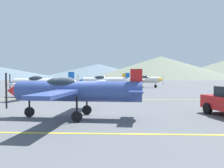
{
  "coord_description": "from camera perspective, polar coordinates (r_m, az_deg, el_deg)",
  "views": [
    {
      "loc": [
        2.64,
        -12.84,
        2.23
      ],
      "look_at": [
        1.42,
        14.0,
        1.2
      ],
      "focal_mm": 37.49,
      "sensor_mm": 36.0,
      "label": 1
    }
  ],
  "objects": [
    {
      "name": "ground_plane",
      "position": [
        13.3,
        -8.98,
        -7.48
      ],
      "size": [
        400.0,
        400.0,
        0.0
      ],
      "primitive_type": "plane",
      "color": "#54565B"
    },
    {
      "name": "apron_line_near",
      "position": [
        9.4,
        -14.1,
        -11.56
      ],
      "size": [
        80.0,
        0.16,
        0.01
      ],
      "primitive_type": "cube",
      "color": "yellow",
      "rests_on": "ground_plane"
    },
    {
      "name": "apron_line_far",
      "position": [
        21.52,
        -4.48,
        -3.74
      ],
      "size": [
        80.0,
        0.16,
        0.01
      ],
      "primitive_type": "cube",
      "color": "yellow",
      "rests_on": "ground_plane"
    },
    {
      "name": "airplane_near",
      "position": [
        12.26,
        -9.44,
        -1.57
      ],
      "size": [
        7.37,
        8.48,
        2.54
      ],
      "color": "#33478C",
      "rests_on": "ground_plane"
    },
    {
      "name": "airplane_mid",
      "position": [
        24.33,
        -16.84,
        0.22
      ],
      "size": [
        7.42,
        8.45,
        2.54
      ],
      "color": "silver",
      "rests_on": "ground_plane"
    },
    {
      "name": "airplane_far",
      "position": [
        32.49,
        -1.93,
        0.78
      ],
      "size": [
        7.35,
        8.46,
        2.54
      ],
      "color": "silver",
      "rests_on": "ground_plane"
    },
    {
      "name": "airplane_back",
      "position": [
        42.2,
        7.33,
        1.09
      ],
      "size": [
        7.4,
        8.49,
        2.54
      ],
      "color": "silver",
      "rests_on": "ground_plane"
    },
    {
      "name": "hill_centerleft",
      "position": [
        171.41,
        -3.49,
        3.16
      ],
      "size": [
        87.47,
        87.47,
        10.29
      ],
      "primitive_type": "cone",
      "color": "slate",
      "rests_on": "ground_plane"
    },
    {
      "name": "hill_centerright",
      "position": [
        142.63,
        11.75,
        3.93
      ],
      "size": [
        85.94,
        85.94,
        13.36
      ],
      "primitive_type": "cone",
      "color": "slate",
      "rests_on": "ground_plane"
    }
  ]
}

